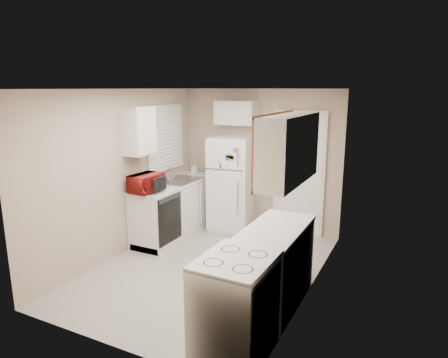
% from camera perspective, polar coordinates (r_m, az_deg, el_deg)
% --- Properties ---
extents(floor, '(3.80, 3.80, 0.00)m').
position_cam_1_polar(floor, '(5.62, -2.33, -12.55)').
color(floor, '#B9B7AD').
rests_on(floor, ground).
extents(ceiling, '(3.80, 3.80, 0.00)m').
position_cam_1_polar(ceiling, '(5.07, -2.59, 12.74)').
color(ceiling, white).
rests_on(ceiling, floor).
extents(wall_left, '(3.80, 3.80, 0.00)m').
position_cam_1_polar(wall_left, '(6.00, -14.23, 0.84)').
color(wall_left, tan).
rests_on(wall_left, floor).
extents(wall_right, '(3.80, 3.80, 0.00)m').
position_cam_1_polar(wall_right, '(4.72, 12.62, -2.32)').
color(wall_right, tan).
rests_on(wall_right, floor).
extents(wall_back, '(2.80, 2.80, 0.00)m').
position_cam_1_polar(wall_back, '(6.90, 5.20, 2.73)').
color(wall_back, tan).
rests_on(wall_back, floor).
extents(wall_front, '(2.80, 2.80, 0.00)m').
position_cam_1_polar(wall_front, '(3.74, -16.78, -6.64)').
color(wall_front, tan).
rests_on(wall_front, floor).
extents(left_counter, '(0.60, 1.80, 0.90)m').
position_cam_1_polar(left_counter, '(6.71, -6.92, -4.21)').
color(left_counter, silver).
rests_on(left_counter, floor).
extents(dishwasher, '(0.03, 0.58, 0.72)m').
position_cam_1_polar(dishwasher, '(6.07, -7.75, -5.70)').
color(dishwasher, black).
rests_on(dishwasher, floor).
extents(sink, '(0.54, 0.74, 0.16)m').
position_cam_1_polar(sink, '(6.72, -6.31, -0.53)').
color(sink, gray).
rests_on(sink, left_counter).
extents(microwave, '(0.51, 0.31, 0.33)m').
position_cam_1_polar(microwave, '(6.01, -11.08, -0.46)').
color(microwave, maroon).
rests_on(microwave, left_counter).
extents(soap_bottle, '(0.10, 0.10, 0.20)m').
position_cam_1_polar(soap_bottle, '(7.19, -4.24, 1.53)').
color(soap_bottle, silver).
rests_on(soap_bottle, left_counter).
extents(window_blinds, '(0.10, 0.98, 1.08)m').
position_cam_1_polar(window_blinds, '(6.73, -8.34, 5.84)').
color(window_blinds, silver).
rests_on(window_blinds, wall_left).
extents(upper_cabinet_left, '(0.30, 0.45, 0.70)m').
position_cam_1_polar(upper_cabinet_left, '(5.98, -12.08, 6.74)').
color(upper_cabinet_left, silver).
rests_on(upper_cabinet_left, wall_left).
extents(refrigerator, '(0.74, 0.72, 1.61)m').
position_cam_1_polar(refrigerator, '(6.85, 1.15, -0.65)').
color(refrigerator, white).
rests_on(refrigerator, floor).
extents(cabinet_over_fridge, '(0.70, 0.30, 0.40)m').
position_cam_1_polar(cabinet_over_fridge, '(6.83, 1.70, 9.43)').
color(cabinet_over_fridge, silver).
rests_on(cabinet_over_fridge, wall_back).
extents(interior_door, '(0.86, 0.06, 2.08)m').
position_cam_1_polar(interior_door, '(6.68, 10.64, 0.65)').
color(interior_door, white).
rests_on(interior_door, floor).
extents(right_counter, '(0.60, 2.00, 0.90)m').
position_cam_1_polar(right_counter, '(4.35, 5.50, -14.00)').
color(right_counter, silver).
rests_on(right_counter, floor).
extents(stove, '(0.64, 0.78, 0.94)m').
position_cam_1_polar(stove, '(3.84, 1.71, -17.53)').
color(stove, white).
rests_on(stove, floor).
extents(upper_cabinet_right, '(0.30, 1.20, 0.70)m').
position_cam_1_polar(upper_cabinet_right, '(4.16, 9.32, 4.25)').
color(upper_cabinet_right, silver).
rests_on(upper_cabinet_right, wall_right).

